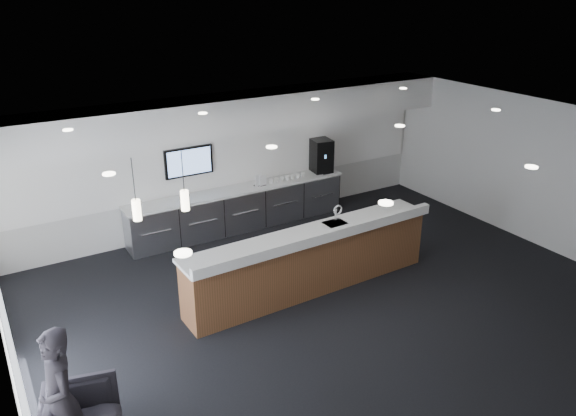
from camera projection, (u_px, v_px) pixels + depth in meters
ground at (334, 303)px, 9.70m from camera, size 10.00×10.00×0.00m
ceiling at (340, 134)px, 8.55m from camera, size 10.00×8.00×0.02m
back_wall at (231, 160)px, 12.30m from camera, size 10.00×0.02×3.00m
right_wall at (536, 173)px, 11.50m from camera, size 0.02×8.00×3.00m
soffit_bulkhead at (238, 112)px, 11.50m from camera, size 10.00×0.90×0.70m
alcove_panel at (231, 156)px, 12.24m from camera, size 9.80×0.06×1.40m
window_blinds_wall at (2, 309)px, 6.77m from camera, size 0.04×7.36×2.55m
back_credenza at (239, 208)px, 12.40m from camera, size 5.06×0.66×0.95m
wall_tv at (189, 162)px, 11.69m from camera, size 1.05×0.08×0.62m
pendant_left at (175, 192)px, 8.33m from camera, size 0.12×0.12×0.30m
pendant_right at (129, 201)px, 8.00m from camera, size 0.12×0.12×0.30m
ceiling_can_lights at (340, 136)px, 8.56m from camera, size 7.00×5.00×0.02m
service_counter at (311, 260)px, 9.92m from camera, size 4.82×0.93×1.49m
coffee_machine at (321, 155)px, 13.17m from camera, size 0.51×0.60×0.77m
info_sign_left at (263, 181)px, 12.33m from camera, size 0.18×0.04×0.24m
info_sign_right at (259, 180)px, 12.31m from camera, size 0.20×0.08×0.27m
lounge_guest at (60, 400)px, 6.20m from camera, size 0.50×0.69×1.77m
cup_0 at (303, 175)px, 12.90m from camera, size 0.10×0.10×0.10m
cup_1 at (298, 176)px, 12.84m from camera, size 0.15×0.15×0.10m
cup_2 at (293, 177)px, 12.77m from camera, size 0.13×0.13×0.10m
cup_3 at (287, 178)px, 12.70m from camera, size 0.13×0.13×0.10m
cup_4 at (282, 179)px, 12.64m from camera, size 0.14×0.14×0.10m
cup_5 at (277, 180)px, 12.57m from camera, size 0.11×0.11×0.10m
cup_6 at (271, 181)px, 12.50m from camera, size 0.15×0.15×0.10m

